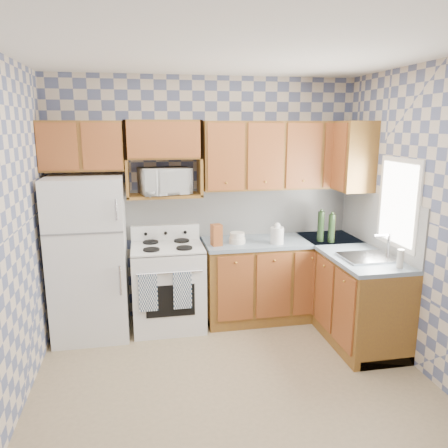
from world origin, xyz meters
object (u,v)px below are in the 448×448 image
Objects in this scene: stove_body at (168,287)px; electric_kettle at (277,236)px; refrigerator at (89,257)px; microwave at (165,181)px.

electric_kettle reaches higher than stove_body.
refrigerator is 1.12m from microwave.
refrigerator is 0.89m from stove_body.
refrigerator is 3.27× the size of microwave.
stove_body is at bearing -105.87° from microwave.
microwave reaches higher than refrigerator.
refrigerator reaches higher than stove_body.
electric_kettle is (1.17, -0.31, -0.58)m from microwave.
electric_kettle is (1.98, -0.13, 0.17)m from refrigerator.
stove_body is at bearing 172.67° from electric_kettle.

